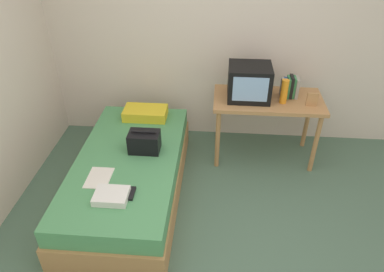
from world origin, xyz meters
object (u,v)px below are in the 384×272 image
(tv, at_px, (249,82))
(folded_towel, at_px, (111,196))
(pillow, at_px, (145,113))
(remote_dark, at_px, (132,193))
(desk, at_px, (267,106))
(water_bottle, at_px, (284,91))
(magazine, at_px, (99,178))
(book_row, at_px, (290,87))
(handbag, at_px, (144,142))
(picture_frame, at_px, (312,99))
(bed, at_px, (130,176))

(tv, bearing_deg, folded_towel, -130.96)
(pillow, bearing_deg, tv, 0.70)
(remote_dark, relative_size, folded_towel, 0.56)
(desk, bearing_deg, pillow, -179.49)
(water_bottle, relative_size, magazine, 0.89)
(tv, bearing_deg, magazine, -140.95)
(pillow, height_order, magazine, pillow)
(desk, relative_size, water_bottle, 4.51)
(book_row, relative_size, handbag, 0.78)
(picture_frame, bearing_deg, handbag, -162.84)
(water_bottle, distance_m, magazine, 2.02)
(picture_frame, bearing_deg, folded_towel, -146.08)
(desk, distance_m, handbag, 1.39)
(folded_towel, bearing_deg, water_bottle, 39.59)
(pillow, relative_size, remote_dark, 3.07)
(handbag, relative_size, magazine, 1.03)
(bed, distance_m, tv, 1.56)
(picture_frame, xyz_separation_m, folded_towel, (-1.80, -1.21, -0.34))
(desk, bearing_deg, folded_towel, -135.92)
(book_row, bearing_deg, pillow, -177.12)
(desk, height_order, tv, tv)
(tv, relative_size, handbag, 1.47)
(book_row, height_order, remote_dark, book_row)
(book_row, height_order, magazine, book_row)
(bed, xyz_separation_m, picture_frame, (1.80, 0.64, 0.60))
(bed, distance_m, desk, 1.64)
(pillow, bearing_deg, book_row, 2.88)
(tv, bearing_deg, pillow, -179.30)
(bed, height_order, handbag, handbag)
(water_bottle, height_order, magazine, water_bottle)
(water_bottle, bearing_deg, folded_towel, -140.41)
(remote_dark, bearing_deg, tv, 51.70)
(desk, height_order, remote_dark, desk)
(pillow, xyz_separation_m, handbag, (0.11, -0.62, 0.05))
(desk, distance_m, magazine, 1.91)
(magazine, bearing_deg, tv, 39.05)
(pillow, distance_m, remote_dark, 1.26)
(handbag, bearing_deg, magazine, -126.02)
(bed, relative_size, magazine, 6.90)
(water_bottle, relative_size, pillow, 0.54)
(bed, height_order, picture_frame, picture_frame)
(pillow, bearing_deg, desk, 0.51)
(tv, height_order, remote_dark, tv)
(folded_towel, bearing_deg, desk, 44.08)
(desk, distance_m, tv, 0.35)
(pillow, xyz_separation_m, magazine, (-0.22, -1.08, -0.05))
(tv, distance_m, pillow, 1.20)
(bed, distance_m, remote_dark, 0.58)
(pillow, bearing_deg, folded_towel, -91.50)
(tv, distance_m, water_bottle, 0.37)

